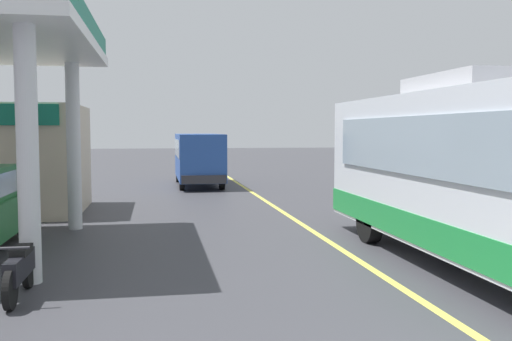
# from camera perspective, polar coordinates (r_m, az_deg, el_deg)

# --- Properties ---
(ground) EXTENTS (120.00, 120.00, 0.00)m
(ground) POSITION_cam_1_polar(r_m,az_deg,el_deg) (24.43, -0.62, -2.07)
(ground) COLOR #38383D
(lane_divider_stripe) EXTENTS (0.16, 50.00, 0.01)m
(lane_divider_stripe) POSITION_cam_1_polar(r_m,az_deg,el_deg) (19.55, 1.78, -3.60)
(lane_divider_stripe) COLOR #D8CC4C
(lane_divider_stripe) RESTS_ON ground
(coach_bus_main) EXTENTS (2.60, 11.04, 3.69)m
(coach_bus_main) POSITION_cam_1_polar(r_m,az_deg,el_deg) (10.89, 23.28, -0.94)
(coach_bus_main) COLOR silver
(coach_bus_main) RESTS_ON ground
(minibus_opposing_lane) EXTENTS (2.04, 6.13, 2.44)m
(minibus_opposing_lane) POSITION_cam_1_polar(r_m,az_deg,el_deg) (26.90, -5.82, 1.61)
(minibus_opposing_lane) COLOR #264C9E
(minibus_opposing_lane) RESTS_ON ground
(motorcycle_parked_forecourt) EXTENTS (0.55, 1.80, 0.92)m
(motorcycle_parked_forecourt) POSITION_cam_1_polar(r_m,az_deg,el_deg) (9.64, -22.73, -9.21)
(motorcycle_parked_forecourt) COLOR black
(motorcycle_parked_forecourt) RESTS_ON ground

